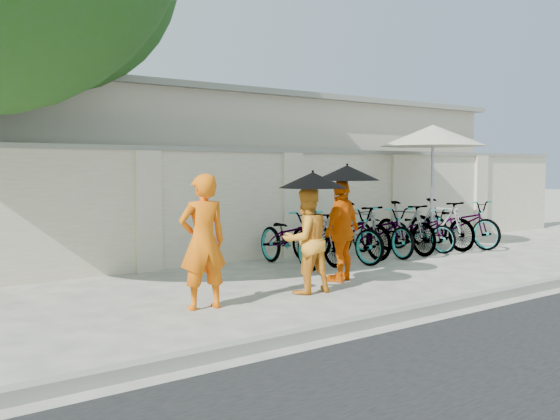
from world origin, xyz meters
TOP-DOWN VIEW (x-y plane):
  - ground at (0.00, 0.00)m, footprint 80.00×80.00m
  - kerb at (0.00, -1.70)m, footprint 40.00×0.16m
  - compound_wall at (1.00, 3.20)m, footprint 20.00×0.30m
  - building_behind at (2.00, 7.00)m, footprint 14.00×6.00m
  - monk_left at (-1.63, 0.13)m, footprint 0.65×0.47m
  - monk_center at (-0.03, 0.11)m, footprint 0.75×0.61m
  - parasol_center at (0.02, 0.03)m, footprint 0.94×0.94m
  - monk_right at (0.98, 0.49)m, footprint 0.97×0.65m
  - parasol_right at (1.00, 0.41)m, footprint 0.99×0.99m
  - patio_umbrella at (4.98, 2.08)m, footprint 2.29×2.29m
  - bike_0 at (1.18, 2.04)m, footprint 0.84×1.96m
  - bike_1 at (1.74, 1.97)m, footprint 0.60×1.66m
  - bike_2 at (2.31, 1.90)m, footprint 0.81×1.97m
  - bike_3 at (2.87, 2.08)m, footprint 0.58×1.78m
  - bike_4 at (3.44, 2.01)m, footprint 0.84×1.90m
  - bike_5 at (4.00, 1.94)m, footprint 0.66×1.77m
  - bike_6 at (4.56, 2.02)m, footprint 0.75×1.74m
  - bike_7 at (5.13, 1.95)m, footprint 0.58×1.79m
  - bike_8 at (5.69, 1.89)m, footprint 0.80×1.98m

SIDE VIEW (x-z plane):
  - ground at x=0.00m, z-range 0.00..0.00m
  - kerb at x=0.00m, z-range 0.00..0.12m
  - bike_6 at x=4.56m, z-range 0.00..0.89m
  - bike_4 at x=3.44m, z-range 0.00..0.97m
  - bike_1 at x=1.74m, z-range 0.00..0.98m
  - bike_0 at x=1.18m, z-range 0.00..1.00m
  - bike_2 at x=2.31m, z-range 0.00..1.01m
  - bike_8 at x=5.69m, z-range 0.00..1.02m
  - bike_5 at x=4.00m, z-range 0.00..1.04m
  - bike_3 at x=2.87m, z-range 0.00..1.05m
  - bike_7 at x=5.13m, z-range 0.00..1.06m
  - monk_center at x=-0.03m, z-range 0.00..1.46m
  - monk_right at x=0.98m, z-range 0.00..1.54m
  - monk_left at x=-1.63m, z-range 0.00..1.65m
  - compound_wall at x=1.00m, z-range 0.00..2.00m
  - parasol_center at x=0.02m, z-range 1.14..1.97m
  - building_behind at x=2.00m, z-range 0.00..3.20m
  - parasol_right at x=1.00m, z-range 1.20..2.09m
  - patio_umbrella at x=4.98m, z-range 1.05..3.65m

